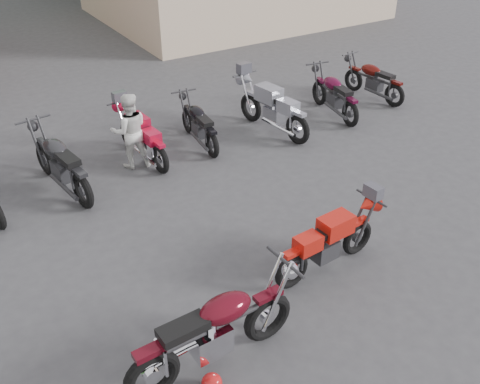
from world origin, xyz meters
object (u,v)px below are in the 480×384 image
row_bike_7 (334,92)px  vintage_motorcycle (216,326)px  helmet (212,383)px  person_light (130,131)px  row_bike_4 (142,135)px  sportbike (329,240)px  row_bike_6 (272,106)px  row_bike_5 (199,122)px  row_bike_8 (373,78)px  row_bike_3 (60,160)px

row_bike_7 → vintage_motorcycle: bearing=138.9°
row_bike_7 → helmet: bearing=139.5°
person_light → row_bike_4: bearing=-138.5°
sportbike → row_bike_6: 4.89m
person_light → row_bike_5: 1.63m
sportbike → row_bike_8: (5.42, 4.71, 0.01)m
row_bike_5 → row_bike_7: bearing=-89.7°
helmet → row_bike_4: size_ratio=0.13×
vintage_motorcycle → helmet: size_ratio=8.99×
row_bike_4 → row_bike_7: 4.85m
helmet → row_bike_7: size_ratio=0.13×
row_bike_3 → row_bike_4: size_ratio=1.12×
row_bike_4 → row_bike_5: bearing=-94.7°
row_bike_4 → row_bike_5: size_ratio=1.05×
row_bike_8 → row_bike_4: bearing=84.4°
row_bike_6 → row_bike_7: bearing=-97.9°
row_bike_4 → row_bike_5: 1.31m
row_bike_6 → row_bike_7: row_bike_6 is taller
row_bike_4 → row_bike_3: bearing=96.2°
row_bike_5 → row_bike_8: size_ratio=0.96×
person_light → row_bike_4: (0.29, 0.16, -0.22)m
sportbike → helmet: sportbike is taller
row_bike_8 → row_bike_7: bearing=95.0°
vintage_motorcycle → person_light: person_light is taller
helmet → row_bike_3: bearing=91.6°
row_bike_5 → row_bike_7: size_ratio=0.93×
sportbike → row_bike_4: 4.84m
row_bike_7 → row_bike_8: row_bike_7 is taller
row_bike_6 → row_bike_5: bearing=72.1°
sportbike → row_bike_4: row_bike_4 is taller
sportbike → row_bike_3: (-2.72, 4.41, 0.08)m
vintage_motorcycle → sportbike: vintage_motorcycle is taller
helmet → row_bike_5: bearing=63.1°
person_light → row_bike_7: person_light is taller
row_bike_3 → row_bike_6: (4.78, 0.02, 0.00)m
row_bike_3 → row_bike_5: (3.07, 0.33, -0.10)m
vintage_motorcycle → row_bike_6: vintage_motorcycle is taller
person_light → helmet: bearing=89.4°
helmet → row_bike_7: row_bike_7 is taller
row_bike_4 → sportbike: bearing=-173.0°
person_light → row_bike_8: (6.68, 0.13, -0.22)m
row_bike_6 → row_bike_8: size_ratio=1.14×
person_light → row_bike_3: size_ratio=0.72×
row_bike_7 → person_light: bearing=97.6°
row_bike_6 → row_bike_8: 3.37m
helmet → row_bike_6: size_ratio=0.12×
sportbike → row_bike_7: 5.88m
sportbike → helmet: size_ratio=7.46×
row_bike_3 → row_bike_7: bearing=-98.8°
row_bike_6 → row_bike_4: bearing=76.4°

